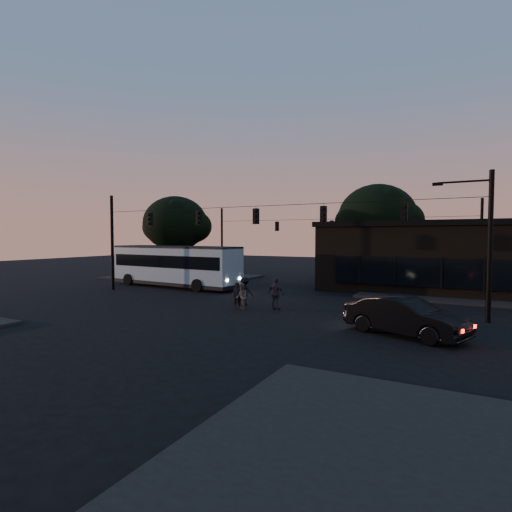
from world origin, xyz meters
The scene contains 14 objects.
ground centered at (0.00, 0.00, 0.00)m, with size 120.00×120.00×0.00m, color black.
sidewalk_far_right centered at (12.00, 14.00, 0.07)m, with size 14.00×10.00×0.15m, color black.
sidewalk_far_left centered at (-14.00, 14.00, 0.07)m, with size 14.00×10.00×0.15m, color black.
building centered at (9.00, 15.97, 2.71)m, with size 15.40×10.41×5.40m.
tree_behind centered at (4.00, 22.00, 6.19)m, with size 7.60×7.60×9.43m.
tree_left centered at (-14.00, 13.00, 5.57)m, with size 6.40×6.40×8.30m.
signal_rig_near centered at (0.00, 4.00, 4.45)m, with size 26.24×0.30×7.50m.
signal_rig_far centered at (0.00, 20.00, 4.20)m, with size 26.24×0.30×7.50m.
bus centered at (-9.77, 7.76, 1.94)m, with size 12.46×3.80×3.46m.
car centered at (9.73, -0.70, 0.84)m, with size 1.77×5.09×1.68m, color black.
pedestrian_a centered at (0.10, 1.46, 0.78)m, with size 0.57×0.37×1.55m, color black.
pedestrian_b centered at (0.51, 1.28, 0.77)m, with size 0.75×0.59×1.55m, color #56524E.
pedestrian_c centered at (2.26, 2.21, 0.94)m, with size 1.10×0.46×1.88m, color #312933.
pedestrian_d centered at (-0.11, 2.75, 0.86)m, with size 1.12×0.64×1.73m, color black.
Camera 1 is at (12.09, -18.62, 4.25)m, focal length 28.00 mm.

